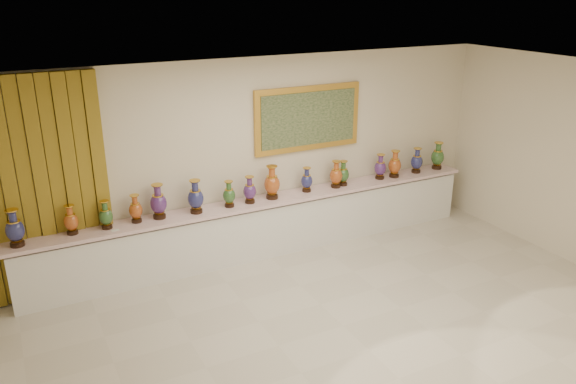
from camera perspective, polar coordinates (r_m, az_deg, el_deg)
name	(u,v)px	position (r m, az deg, el deg)	size (l,w,h in m)	color
ground	(343,326)	(7.16, 5.61, -13.38)	(8.00, 8.00, 0.00)	beige
room	(92,177)	(7.82, -19.25, 1.48)	(8.00, 8.00, 8.00)	beige
counter	(265,227)	(8.69, -2.35, -3.60)	(7.28, 0.48, 0.90)	white
vase_0	(15,230)	(7.71, -25.99, -3.47)	(0.25, 0.25, 0.49)	black
vase_1	(71,221)	(7.80, -21.18, -2.78)	(0.23, 0.23, 0.40)	black
vase_2	(106,216)	(7.82, -18.02, -2.34)	(0.22, 0.22, 0.39)	black
vase_3	(136,210)	(7.92, -15.22, -1.77)	(0.23, 0.23, 0.40)	black
vase_4	(158,203)	(7.96, -13.03, -1.10)	(0.30, 0.30, 0.50)	black
vase_5	(196,198)	(8.05, -9.36, -0.62)	(0.24, 0.24, 0.49)	black
vase_6	(229,195)	(8.21, -6.01, -0.33)	(0.23, 0.23, 0.40)	black
vase_7	(250,191)	(8.33, -3.91, 0.10)	(0.24, 0.24, 0.41)	black
vase_8	(272,184)	(8.47, -1.64, 0.83)	(0.25, 0.25, 0.52)	black
vase_9	(307,181)	(8.78, 1.92, 1.15)	(0.18, 0.18, 0.39)	black
vase_10	(336,175)	(8.99, 4.90, 1.68)	(0.23, 0.23, 0.44)	black
vase_11	(343,174)	(9.10, 5.62, 1.80)	(0.20, 0.20, 0.41)	black
vase_12	(380,168)	(9.48, 9.35, 2.44)	(0.22, 0.22, 0.42)	black
vase_13	(395,165)	(9.61, 10.79, 2.69)	(0.24, 0.24, 0.46)	black
vase_14	(417,162)	(9.92, 12.94, 3.03)	(0.24, 0.24, 0.44)	black
vase_15	(438,157)	(10.22, 14.96, 3.47)	(0.23, 0.23, 0.48)	black
label_card	(115,230)	(7.79, -17.14, -3.74)	(0.10, 0.06, 0.00)	white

